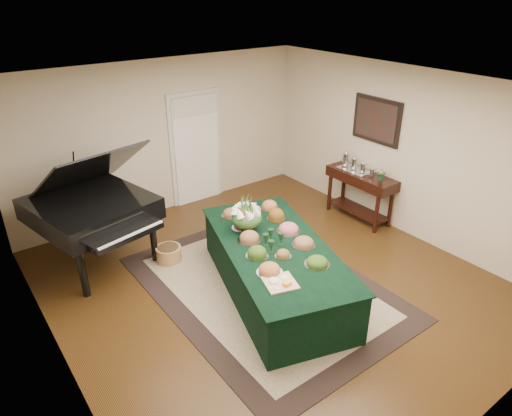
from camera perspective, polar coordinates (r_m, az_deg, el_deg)
ground at (r=6.54m, az=1.59°, el=-9.22°), size 6.00×6.00×0.00m
area_rug at (r=6.43m, az=0.89°, el=-9.81°), size 2.68×3.75×0.01m
kitchen_doorway at (r=8.59m, az=-7.50°, el=7.28°), size 1.05×0.07×2.10m
buffet_table at (r=6.17m, az=2.39°, el=-7.57°), size 2.04×3.01×0.72m
food_platters at (r=6.16m, az=1.64°, el=-3.11°), size 1.36×1.99×0.15m
cutting_board at (r=5.27m, az=2.97°, el=-9.01°), size 0.44×0.44×0.10m
green_goblets at (r=5.92m, az=2.02°, el=-4.00°), size 0.30×0.31×0.18m
floral_centerpiece at (r=6.19m, az=-1.17°, el=-0.82°), size 0.43×0.43×0.43m
grand_piano at (r=6.94m, az=-19.88°, el=0.06°), size 1.81×2.01×1.80m
wicker_basket at (r=7.05m, az=-10.83°, el=-5.68°), size 0.38×0.38×0.24m
mahogany_sideboard at (r=8.14m, az=12.96°, el=2.98°), size 0.45×1.29×0.86m
tea_service at (r=8.11m, az=12.42°, el=5.31°), size 0.34×0.74×0.30m
pink_bouquet at (r=7.79m, az=15.41°, el=4.25°), size 0.16×0.16×0.21m
wall_painting at (r=7.95m, az=14.83°, el=10.55°), size 0.05×0.95×0.75m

